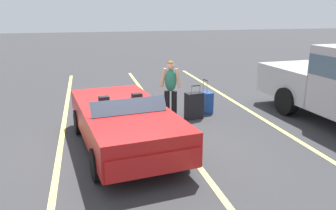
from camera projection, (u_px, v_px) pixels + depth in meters
name	position (u px, v px, depth m)	size (l,w,h in m)	color
ground_plane	(125.00, 147.00, 7.56)	(80.00, 80.00, 0.00)	#333335
lot_line_near	(59.00, 154.00, 7.24)	(18.00, 0.12, 0.01)	#EAE066
lot_line_mid	(181.00, 142.00, 7.86)	(18.00, 0.12, 0.01)	#EAE066
lot_line_far	(285.00, 132.00, 8.48)	(18.00, 0.12, 0.01)	#EAE066
convertible_car	(126.00, 125.00, 7.22)	(4.33, 2.29, 1.24)	red
suitcase_large_black	(194.00, 106.00, 9.48)	(0.37, 0.52, 0.97)	black
suitcase_medium_bright	(207.00, 102.00, 10.04)	(0.44, 0.31, 1.00)	#1E479E
traveler_person	(171.00, 87.00, 9.20)	(0.33, 0.59, 1.65)	black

